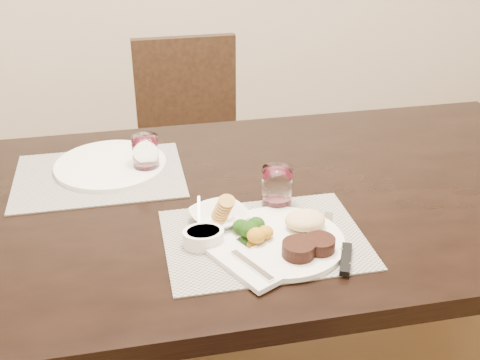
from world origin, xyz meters
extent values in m
cube|color=black|center=(0.00, 0.00, 0.72)|extent=(2.00, 1.00, 0.05)
cube|color=black|center=(0.92, 0.42, 0.35)|extent=(0.08, 0.08, 0.70)
cube|color=black|center=(0.00, 0.85, 0.43)|extent=(0.42, 0.42, 0.04)
cube|color=black|center=(-0.18, 0.67, 0.21)|extent=(0.04, 0.04, 0.41)
cube|color=black|center=(0.18, 0.67, 0.21)|extent=(0.04, 0.04, 0.41)
cube|color=black|center=(-0.18, 1.03, 0.21)|extent=(0.04, 0.04, 0.41)
cube|color=black|center=(0.18, 1.03, 0.21)|extent=(0.04, 0.04, 0.41)
cube|color=black|center=(0.00, 1.04, 0.68)|extent=(0.42, 0.04, 0.45)
cube|color=gray|center=(0.03, -0.21, 0.75)|extent=(0.46, 0.34, 0.00)
cube|color=gray|center=(-0.35, 0.19, 0.75)|extent=(0.46, 0.34, 0.00)
cylinder|color=white|center=(0.06, -0.24, 0.76)|extent=(0.29, 0.29, 0.01)
cylinder|color=black|center=(0.08, -0.31, 0.78)|extent=(0.07, 0.07, 0.03)
cylinder|color=black|center=(0.13, -0.30, 0.78)|extent=(0.07, 0.07, 0.03)
ellipsoid|color=#D7B581|center=(0.13, -0.21, 0.79)|extent=(0.10, 0.08, 0.04)
ellipsoid|color=#1B450D|center=(-0.01, -0.22, 0.79)|extent=(0.05, 0.05, 0.04)
ellipsoid|color=#B07016|center=(0.00, -0.24, 0.78)|extent=(0.04, 0.04, 0.04)
cube|color=silver|center=(-0.03, -0.31, 0.76)|extent=(0.17, 0.21, 0.01)
cube|color=silver|center=(-0.03, -0.33, 0.77)|extent=(0.07, 0.12, 0.01)
cube|color=silver|center=(-0.02, -0.24, 0.77)|extent=(0.04, 0.05, 0.00)
cube|color=silver|center=(0.18, -0.21, 0.76)|extent=(0.08, 0.15, 0.00)
cube|color=black|center=(0.18, -0.34, 0.76)|extent=(0.06, 0.11, 0.01)
imported|color=white|center=(-0.06, -0.13, 0.77)|extent=(0.17, 0.17, 0.03)
cylinder|color=#B67F39|center=(-0.06, -0.13, 0.79)|extent=(0.04, 0.05, 0.04)
cylinder|color=white|center=(-0.11, -0.21, 0.77)|extent=(0.09, 0.09, 0.04)
cylinder|color=#0D3A0E|center=(-0.11, -0.21, 0.78)|extent=(0.08, 0.08, 0.01)
cube|color=silver|center=(-0.11, -0.15, 0.81)|extent=(0.01, 0.06, 0.04)
cylinder|color=white|center=(0.09, -0.07, 0.81)|extent=(0.08, 0.08, 0.10)
cylinder|color=#39050E|center=(0.09, -0.07, 0.77)|extent=(0.06, 0.06, 0.03)
cylinder|color=white|center=(-0.31, 0.23, 0.76)|extent=(0.31, 0.31, 0.01)
cylinder|color=white|center=(-0.21, 0.19, 0.80)|extent=(0.07, 0.07, 0.10)
cylinder|color=#39050E|center=(-0.21, 0.19, 0.77)|extent=(0.06, 0.06, 0.03)
camera|label=1|loc=(-0.27, -1.34, 1.53)|focal=45.00mm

